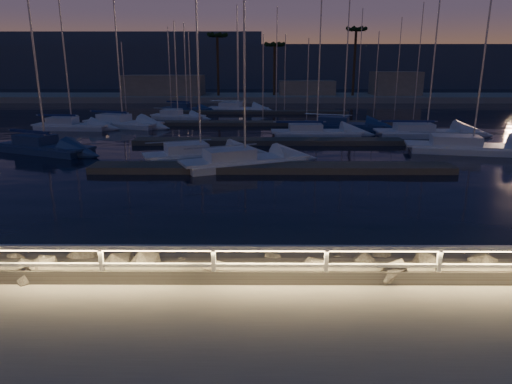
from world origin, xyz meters
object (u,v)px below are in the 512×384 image
sailboat_e (70,125)px  sailboat_l (424,132)px  sailboat_f (242,160)px  sailboat_i (177,116)px  sailboat_g (314,132)px  sailboat_m (186,108)px  sailboat_h (469,147)px  sailboat_n (236,108)px  sailboat_a (44,146)px  sailboat_b (198,154)px  guard_rail (286,256)px  sailboat_k (341,124)px  sailboat_j (121,122)px

sailboat_e → sailboat_l: sailboat_l is taller
sailboat_f → sailboat_i: 27.89m
sailboat_g → sailboat_m: sailboat_g is taller
sailboat_h → sailboat_n: size_ratio=1.14×
sailboat_f → sailboat_m: (-9.08, 35.86, -0.02)m
sailboat_f → sailboat_h: 17.36m
sailboat_a → sailboat_i: (6.07, 21.51, -0.05)m
sailboat_g → sailboat_i: bearing=136.8°
sailboat_l → sailboat_b: bearing=-148.2°
sailboat_a → sailboat_b: size_ratio=1.02×
guard_rail → sailboat_f: size_ratio=3.18×
sailboat_e → sailboat_l: size_ratio=0.83×
sailboat_g → sailboat_h: sailboat_h is taller
guard_rail → sailboat_i: sailboat_i is taller
sailboat_k → sailboat_l: (6.50, -5.46, 0.00)m
guard_rail → sailboat_g: 30.21m
sailboat_i → sailboat_m: size_ratio=0.95×
sailboat_b → sailboat_g: sailboat_g is taller
guard_rail → sailboat_h: (14.77, 22.19, -0.92)m
sailboat_f → sailboat_g: 14.23m
guard_rail → sailboat_i: size_ratio=3.95×
sailboat_g → sailboat_b: bearing=-131.6°
sailboat_f → sailboat_h: size_ratio=0.87×
sailboat_g → sailboat_j: size_ratio=0.94×
sailboat_j → sailboat_m: sailboat_j is taller
sailboat_i → sailboat_n: 11.43m
sailboat_a → sailboat_i: 22.35m
sailboat_a → sailboat_n: size_ratio=0.95×
sailboat_g → sailboat_h: (10.47, -7.69, 0.02)m
sailboat_j → sailboat_k: sailboat_j is taller
sailboat_j → sailboat_m: 16.95m
sailboat_k → sailboat_m: bearing=155.0°
sailboat_l → guard_rail: bearing=-112.6°
sailboat_b → sailboat_h: (19.64, 2.84, 0.02)m
sailboat_i → sailboat_j: 8.40m
sailboat_h → sailboat_j: sailboat_h is taller
sailboat_h → guard_rail: bearing=-111.1°
sailboat_l → sailboat_g: bearing=-176.9°
sailboat_e → sailboat_g: bearing=-6.1°
sailboat_k → sailboat_i: bearing=174.2°
guard_rail → sailboat_h: size_ratio=2.77×
sailboat_f → sailboat_g: size_ratio=1.00×
sailboat_f → sailboat_n: size_ratio=0.99×
sailboat_n → sailboat_g: bearing=-57.3°
sailboat_k → sailboat_n: (-11.50, 17.38, 0.02)m
sailboat_i → sailboat_n: size_ratio=0.80×
sailboat_e → sailboat_l: 34.01m
sailboat_j → sailboat_l: bearing=8.9°
guard_rail → sailboat_a: sailboat_a is taller
sailboat_a → sailboat_g: size_ratio=0.96×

